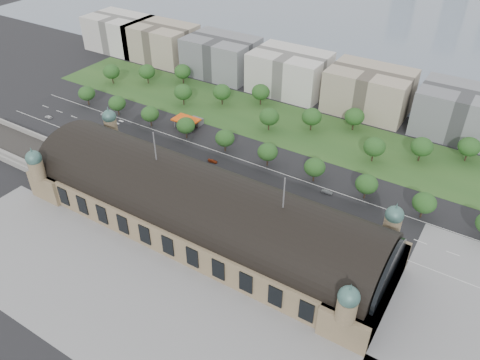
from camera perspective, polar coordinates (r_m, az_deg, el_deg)
The scene contains 52 objects.
ground at distance 187.55m, azimuth -4.69°, elevation -5.83°, with size 900.00×900.00×0.00m, color black.
station at distance 180.95m, azimuth -4.85°, elevation -3.38°, with size 150.00×48.40×44.30m.
track_cutting at distance 256.65m, azimuth -25.33°, elevation 3.22°, with size 70.00×24.00×3.10m.
plaza_south at distance 160.37m, azimuth -11.28°, elevation -15.84°, with size 190.00×48.00×0.12m, color gray.
plaza_east at distance 166.62m, azimuth 26.98°, elevation -17.77°, with size 56.00×100.00×0.12m, color gray.
road_slab at distance 221.21m, azimuth -3.11°, elevation 1.51°, with size 260.00×26.00×0.10m, color black.
grass_belt at distance 259.36m, azimuth 4.78°, elevation 6.94°, with size 300.00×45.00×0.10m, color #285120.
petrol_station at distance 255.96m, azimuth -5.93°, elevation 7.21°, with size 14.00×13.00×5.05m.
lake at distance 435.86m, azimuth 20.09°, elevation 17.02°, with size 700.00×320.00×0.08m, color slate.
office_0 at distance 371.68m, azimuth -14.43°, elevation 17.00°, with size 45.00×32.00×24.00m, color silver.
office_1 at distance 345.18m, azimuth -9.50°, elevation 16.20°, with size 45.00×32.00×24.00m, color tan.
office_2 at distance 316.06m, azimuth -2.31°, elevation 14.83°, with size 45.00×32.00×24.00m, color gray.
office_3 at distance 292.65m, azimuth 6.04°, elevation 12.92°, with size 45.00×32.00×24.00m, color silver.
office_4 at distance 276.40m, azimuth 15.44°, elevation 10.42°, with size 45.00×32.00×24.00m, color tan.
office_5 at distance 268.60m, azimuth 25.51°, elevation 7.39°, with size 45.00×32.00×24.00m, color gray.
tree_row_0 at distance 288.69m, azimuth -18.19°, elevation 10.00°, with size 9.60×9.60×11.52m.
tree_row_1 at distance 271.95m, azimuth -14.76°, elevation 9.04°, with size 9.60×9.60×11.52m.
tree_row_2 at distance 256.37m, azimuth -10.91°, elevation 7.92°, with size 9.60×9.60×11.52m.
tree_row_3 at distance 242.17m, azimuth -6.62°, elevation 6.62°, with size 9.60×9.60×11.52m.
tree_row_4 at distance 229.61m, azimuth -1.86°, elevation 5.12°, with size 9.60×9.60×11.52m.
tree_row_5 at distance 218.96m, azimuth 3.39°, elevation 3.43°, with size 9.60×9.60×11.52m.
tree_row_6 at distance 210.52m, azimuth 9.09°, elevation 1.54°, with size 9.60×9.60×11.52m.
tree_row_7 at distance 204.56m, azimuth 15.18°, elevation -0.49°, with size 9.60×9.60×11.52m.
tree_row_8 at distance 201.31m, azimuth 21.56°, elevation -2.60°, with size 9.60×9.60×11.52m.
tree_belt_0 at distance 313.32m, azimuth -15.41°, elevation 12.63°, with size 10.40×10.40×12.48m.
tree_belt_1 at distance 308.32m, azimuth -11.28°, elevation 12.84°, with size 10.40×10.40×12.48m.
tree_belt_2 at distance 304.89m, azimuth -7.02°, elevation 13.00°, with size 10.40×10.40×12.48m.
tree_belt_3 at distance 276.81m, azimuth -6.96°, elevation 10.60°, with size 10.40×10.40×12.48m.
tree_belt_4 at distance 275.10m, azimuth -2.23°, elevation 10.67°, with size 10.40×10.40×12.48m.
tree_belt_5 at distance 275.22m, azimuth 2.54°, elevation 10.67°, with size 10.40×10.40×12.48m.
tree_belt_6 at distance 248.15m, azimuth 3.57°, elevation 7.71°, with size 10.40×10.40×12.48m.
tree_belt_7 at distance 250.60m, azimuth 8.75°, elevation 7.64°, with size 10.40×10.40×12.48m.
tree_belt_8 at distance 255.01m, azimuth 13.79°, elevation 7.52°, with size 10.40×10.40×12.48m.
tree_belt_9 at distance 230.28m, azimuth 16.07°, elevation 3.91°, with size 10.40×10.40×12.48m.
tree_belt_10 at distance 237.52m, azimuth 21.29°, elevation 3.80°, with size 10.40×10.40×12.48m.
tree_belt_11 at distance 246.60m, azimuth 26.17°, elevation 3.67°, with size 10.40×10.40×12.48m.
traffic_car_0 at distance 284.01m, azimuth -22.32°, elevation 7.13°, with size 1.84×4.58×1.56m, color silver.
traffic_car_1 at distance 276.78m, azimuth -16.24°, elevation 7.68°, with size 1.38×3.95×1.30m, color #909398.
traffic_car_2 at distance 248.00m, azimuth -14.56°, elevation 4.63°, with size 2.72×5.89×1.64m, color black.
traffic_car_3 at distance 224.77m, azimuth -3.34°, elevation 2.32°, with size 1.89×4.64×1.35m, color #963113.
traffic_car_5 at distance 207.55m, azimuth 10.55°, elevation -1.44°, with size 1.66×4.77×1.57m, color #55585C.
traffic_car_6 at distance 188.90m, azimuth 17.80°, elevation -7.13°, with size 2.56×5.56×1.54m, color silver.
parked_car_0 at distance 246.19m, azimuth -15.91°, elevation 4.11°, with size 1.49×4.28×1.41m, color black.
parked_car_1 at distance 230.14m, azimuth -11.54°, elevation 2.45°, with size 2.22×4.81×1.34m, color maroon.
parked_car_2 at distance 237.63m, azimuth -14.99°, elevation 3.09°, with size 2.26×5.55×1.61m, color #1C1B4C.
parked_car_3 at distance 217.87m, azimuth -7.73°, elevation 0.82°, with size 1.53×3.79×1.29m, color #595A60.
parked_car_4 at distance 232.63m, azimuth -13.29°, elevation 2.63°, with size 1.73×4.96×1.64m, color silver.
parked_car_5 at distance 221.37m, azimuth -10.08°, elevation 1.20°, with size 2.35×5.09×1.41m, color gray.
parked_car_6 at distance 223.35m, azimuth -9.36°, elevation 1.64°, with size 2.13×5.24×1.52m, color black.
bus_west at distance 208.54m, azimuth -0.35°, elevation -0.20°, with size 3.01×12.86×3.58m, color red.
bus_mid at distance 199.59m, azimuth 3.58°, elevation -2.12°, with size 3.12×13.34×3.72m, color beige.
bus_east at distance 192.84m, azimuth 7.27°, elevation -4.08°, with size 2.54×10.85×3.02m, color silver.
Camera 1 is at (87.50, -110.72, 123.54)m, focal length 35.00 mm.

